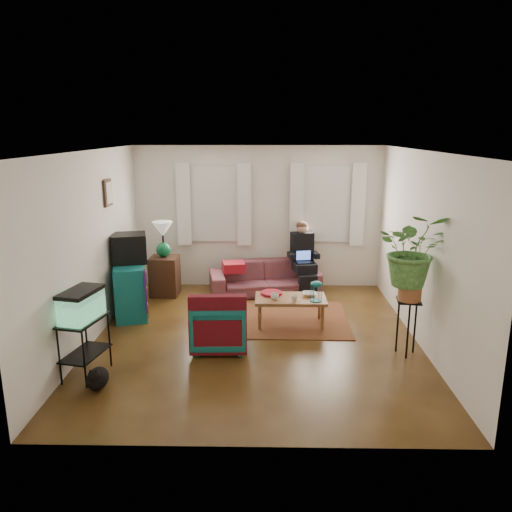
{
  "coord_description": "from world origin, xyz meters",
  "views": [
    {
      "loc": [
        0.13,
        -6.55,
        2.86
      ],
      "look_at": [
        0.0,
        0.4,
        1.1
      ],
      "focal_mm": 35.0,
      "sensor_mm": 36.0,
      "label": 1
    }
  ],
  "objects_px": {
    "side_table": "(165,276)",
    "sofa": "(265,272)",
    "aquarium_stand": "(85,348)",
    "armchair": "(219,322)",
    "coffee_table": "(290,311)",
    "dresser": "(131,289)",
    "plant_stand": "(407,327)"
  },
  "relations": [
    {
      "from": "side_table",
      "to": "aquarium_stand",
      "type": "distance_m",
      "value": 3.05
    },
    {
      "from": "sofa",
      "to": "armchair",
      "type": "bearing_deg",
      "value": -114.95
    },
    {
      "from": "dresser",
      "to": "aquarium_stand",
      "type": "height_order",
      "value": "dresser"
    },
    {
      "from": "side_table",
      "to": "coffee_table",
      "type": "distance_m",
      "value": 2.58
    },
    {
      "from": "side_table",
      "to": "plant_stand",
      "type": "height_order",
      "value": "plant_stand"
    },
    {
      "from": "aquarium_stand",
      "to": "armchair",
      "type": "relative_size",
      "value": 0.96
    },
    {
      "from": "dresser",
      "to": "aquarium_stand",
      "type": "xyz_separation_m",
      "value": [
        -0.01,
        -2.03,
        -0.07
      ]
    },
    {
      "from": "side_table",
      "to": "plant_stand",
      "type": "xyz_separation_m",
      "value": [
        3.63,
        -2.38,
        0.03
      ]
    },
    {
      "from": "side_table",
      "to": "sofa",
      "type": "bearing_deg",
      "value": 4.64
    },
    {
      "from": "armchair",
      "to": "plant_stand",
      "type": "distance_m",
      "value": 2.46
    },
    {
      "from": "armchair",
      "to": "coffee_table",
      "type": "bearing_deg",
      "value": -142.96
    },
    {
      "from": "coffee_table",
      "to": "side_table",
      "type": "bearing_deg",
      "value": 147.53
    },
    {
      "from": "sofa",
      "to": "plant_stand",
      "type": "xyz_separation_m",
      "value": [
        1.85,
        -2.53,
        -0.01
      ]
    },
    {
      "from": "plant_stand",
      "to": "aquarium_stand",
      "type": "bearing_deg",
      "value": -170.66
    },
    {
      "from": "sofa",
      "to": "coffee_table",
      "type": "height_order",
      "value": "sofa"
    },
    {
      "from": "sofa",
      "to": "aquarium_stand",
      "type": "bearing_deg",
      "value": -134.22
    },
    {
      "from": "side_table",
      "to": "coffee_table",
      "type": "xyz_separation_m",
      "value": [
        2.16,
        -1.4,
        -0.13
      ]
    },
    {
      "from": "dresser",
      "to": "sofa",
      "type": "bearing_deg",
      "value": 13.88
    },
    {
      "from": "dresser",
      "to": "plant_stand",
      "type": "bearing_deg",
      "value": -33.72
    },
    {
      "from": "sofa",
      "to": "armchair",
      "type": "relative_size",
      "value": 2.64
    },
    {
      "from": "dresser",
      "to": "coffee_table",
      "type": "relative_size",
      "value": 0.89
    },
    {
      "from": "aquarium_stand",
      "to": "plant_stand",
      "type": "xyz_separation_m",
      "value": [
        3.98,
        0.65,
        0.02
      ]
    },
    {
      "from": "side_table",
      "to": "dresser",
      "type": "xyz_separation_m",
      "value": [
        -0.34,
        -1.0,
        0.07
      ]
    },
    {
      "from": "side_table",
      "to": "plant_stand",
      "type": "distance_m",
      "value": 4.34
    },
    {
      "from": "dresser",
      "to": "plant_stand",
      "type": "distance_m",
      "value": 4.2
    },
    {
      "from": "side_table",
      "to": "coffee_table",
      "type": "height_order",
      "value": "side_table"
    },
    {
      "from": "sofa",
      "to": "coffee_table",
      "type": "bearing_deg",
      "value": -86.32
    },
    {
      "from": "sofa",
      "to": "plant_stand",
      "type": "relative_size",
      "value": 2.6
    },
    {
      "from": "aquarium_stand",
      "to": "coffee_table",
      "type": "distance_m",
      "value": 3.01
    },
    {
      "from": "dresser",
      "to": "coffee_table",
      "type": "distance_m",
      "value": 2.54
    },
    {
      "from": "dresser",
      "to": "armchair",
      "type": "distance_m",
      "value": 1.93
    },
    {
      "from": "side_table",
      "to": "aquarium_stand",
      "type": "bearing_deg",
      "value": -96.58
    }
  ]
}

